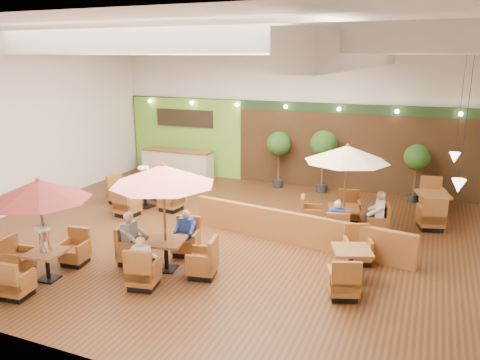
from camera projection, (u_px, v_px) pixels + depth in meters
The scene contains 17 objects.
room at pixel (248, 102), 13.32m from camera, with size 14.04×14.00×5.52m.
service_counter at pixel (178, 164), 19.29m from camera, with size 3.00×0.75×1.18m.
booth_divider at pixel (295, 229), 12.46m from camera, with size 6.25×0.18×0.87m, color brown.
table_0 at pixel (39, 207), 10.15m from camera, with size 2.28×2.37×2.39m.
table_1 at pixel (164, 198), 10.60m from camera, with size 2.63×2.63×2.60m.
table_2 at pixel (346, 172), 13.01m from camera, with size 2.62×2.62×2.57m.
table_3 at pixel (145, 194), 15.56m from camera, with size 2.72×2.72×1.56m.
table_4 at pixel (351, 264), 10.51m from camera, with size 1.06×2.62×0.92m.
table_5 at pixel (432, 206), 14.46m from camera, with size 1.14×2.91×1.04m.
topiary_0 at pixel (279, 146), 17.62m from camera, with size 0.93×0.93×2.15m.
topiary_1 at pixel (324, 147), 16.96m from camera, with size 0.99×0.99×2.30m.
topiary_2 at pixel (417, 160), 15.83m from camera, with size 0.87×0.87×2.02m.
diner_0 at pixel (142, 256), 10.02m from camera, with size 0.38×0.32×0.74m.
diner_1 at pixel (186, 228), 11.71m from camera, with size 0.36×0.30×0.72m.
diner_2 at pixel (131, 233), 11.21m from camera, with size 0.36×0.43×0.85m.
diner_3 at pixel (337, 217), 12.44m from camera, with size 0.39×0.32×0.76m.
diner_4 at pixel (378, 210), 12.92m from camera, with size 0.35×0.43×0.86m.
Camera 1 is at (5.19, -11.29, 4.88)m, focal length 35.00 mm.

